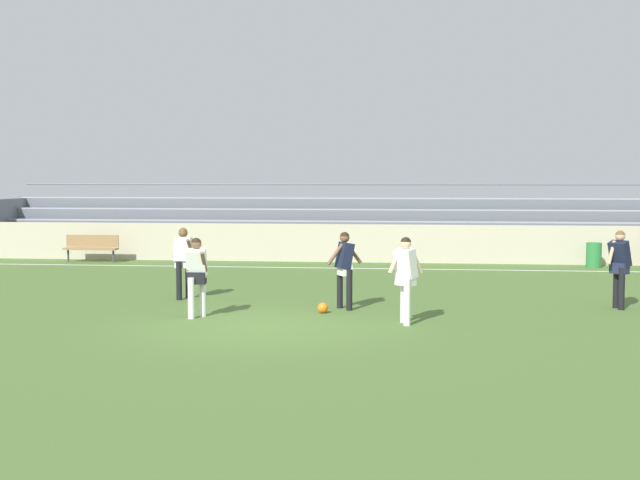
{
  "coord_description": "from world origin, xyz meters",
  "views": [
    {
      "loc": [
        2.85,
        -15.33,
        2.79
      ],
      "look_at": [
        0.72,
        3.49,
        1.39
      ],
      "focal_mm": 46.76,
      "sensor_mm": 36.0,
      "label": 1
    }
  ],
  "objects_px": {
    "trash_bin": "(594,255)",
    "player_white_dropping_back": "(406,272)",
    "player_dark_trailing_run": "(345,263)",
    "player_white_pressing_high": "(197,271)",
    "bench_far_right": "(91,246)",
    "soccer_ball": "(323,308)",
    "player_white_wide_left": "(183,257)",
    "player_dark_challenging": "(620,262)",
    "bleacher_stand": "(342,225)"
  },
  "relations": [
    {
      "from": "trash_bin",
      "to": "player_white_dropping_back",
      "type": "height_order",
      "value": "player_white_dropping_back"
    },
    {
      "from": "player_dark_trailing_run",
      "to": "player_white_pressing_high",
      "type": "xyz_separation_m",
      "value": [
        -2.85,
        -1.4,
        -0.03
      ]
    },
    {
      "from": "bench_far_right",
      "to": "player_dark_trailing_run",
      "type": "relative_size",
      "value": 1.09
    },
    {
      "from": "soccer_ball",
      "to": "trash_bin",
      "type": "bearing_deg",
      "value": 52.59
    },
    {
      "from": "player_dark_trailing_run",
      "to": "player_white_pressing_high",
      "type": "relative_size",
      "value": 1.03
    },
    {
      "from": "player_white_wide_left",
      "to": "player_dark_trailing_run",
      "type": "bearing_deg",
      "value": -15.9
    },
    {
      "from": "player_white_dropping_back",
      "to": "player_white_wide_left",
      "type": "height_order",
      "value": "player_white_dropping_back"
    },
    {
      "from": "player_dark_trailing_run",
      "to": "player_white_dropping_back",
      "type": "bearing_deg",
      "value": -52.08
    },
    {
      "from": "player_white_dropping_back",
      "to": "player_dark_challenging",
      "type": "distance_m",
      "value": 5.11
    },
    {
      "from": "trash_bin",
      "to": "player_white_wide_left",
      "type": "bearing_deg",
      "value": -143.32
    },
    {
      "from": "trash_bin",
      "to": "player_white_pressing_high",
      "type": "xyz_separation_m",
      "value": [
        -9.93,
        -10.61,
        0.56
      ]
    },
    {
      "from": "bench_far_right",
      "to": "trash_bin",
      "type": "relative_size",
      "value": 2.31
    },
    {
      "from": "trash_bin",
      "to": "soccer_ball",
      "type": "height_order",
      "value": "trash_bin"
    },
    {
      "from": "player_white_dropping_back",
      "to": "player_white_pressing_high",
      "type": "distance_m",
      "value": 4.17
    },
    {
      "from": "player_white_wide_left",
      "to": "player_white_pressing_high",
      "type": "bearing_deg",
      "value": -68.6
    },
    {
      "from": "trash_bin",
      "to": "soccer_ball",
      "type": "relative_size",
      "value": 3.55
    },
    {
      "from": "player_white_wide_left",
      "to": "soccer_ball",
      "type": "relative_size",
      "value": 7.53
    },
    {
      "from": "bench_far_right",
      "to": "player_white_pressing_high",
      "type": "bearing_deg",
      "value": -58.59
    },
    {
      "from": "trash_bin",
      "to": "player_dark_trailing_run",
      "type": "distance_m",
      "value": 11.63
    },
    {
      "from": "player_dark_trailing_run",
      "to": "bleacher_stand",
      "type": "bearing_deg",
      "value": 95.22
    },
    {
      "from": "bench_far_right",
      "to": "player_white_wide_left",
      "type": "relative_size",
      "value": 1.09
    },
    {
      "from": "bleacher_stand",
      "to": "player_dark_challenging",
      "type": "bearing_deg",
      "value": -59.64
    },
    {
      "from": "player_white_dropping_back",
      "to": "player_dark_challenging",
      "type": "bearing_deg",
      "value": 27.88
    },
    {
      "from": "bench_far_right",
      "to": "soccer_ball",
      "type": "height_order",
      "value": "bench_far_right"
    },
    {
      "from": "bench_far_right",
      "to": "player_dark_challenging",
      "type": "distance_m",
      "value": 17.2
    },
    {
      "from": "player_white_pressing_high",
      "to": "trash_bin",
      "type": "bearing_deg",
      "value": 46.9
    },
    {
      "from": "trash_bin",
      "to": "player_dark_challenging",
      "type": "relative_size",
      "value": 0.46
    },
    {
      "from": "player_white_wide_left",
      "to": "soccer_ball",
      "type": "height_order",
      "value": "player_white_wide_left"
    },
    {
      "from": "bleacher_stand",
      "to": "trash_bin",
      "type": "distance_m",
      "value": 8.94
    },
    {
      "from": "player_dark_challenging",
      "to": "player_white_pressing_high",
      "type": "xyz_separation_m",
      "value": [
        -8.68,
        -2.11,
        -0.05
      ]
    },
    {
      "from": "bleacher_stand",
      "to": "player_dark_challenging",
      "type": "distance_m",
      "value": 13.82
    },
    {
      "from": "player_white_dropping_back",
      "to": "soccer_ball",
      "type": "bearing_deg",
      "value": 146.94
    },
    {
      "from": "trash_bin",
      "to": "soccer_ball",
      "type": "bearing_deg",
      "value": -127.41
    },
    {
      "from": "bleacher_stand",
      "to": "bench_far_right",
      "type": "relative_size",
      "value": 14.37
    },
    {
      "from": "player_white_wide_left",
      "to": "trash_bin",
      "type": "bearing_deg",
      "value": 36.68
    },
    {
      "from": "bench_far_right",
      "to": "player_dark_challenging",
      "type": "height_order",
      "value": "player_dark_challenging"
    },
    {
      "from": "player_white_dropping_back",
      "to": "player_dark_challenging",
      "type": "relative_size",
      "value": 1.0
    },
    {
      "from": "player_dark_trailing_run",
      "to": "soccer_ball",
      "type": "distance_m",
      "value": 1.12
    },
    {
      "from": "bleacher_stand",
      "to": "trash_bin",
      "type": "xyz_separation_m",
      "value": [
        8.23,
        -3.42,
        -0.72
      ]
    },
    {
      "from": "player_white_pressing_high",
      "to": "player_white_wide_left",
      "type": "bearing_deg",
      "value": 111.4
    },
    {
      "from": "bleacher_stand",
      "to": "player_white_pressing_high",
      "type": "distance_m",
      "value": 14.14
    },
    {
      "from": "bench_far_right",
      "to": "player_white_wide_left",
      "type": "height_order",
      "value": "player_white_wide_left"
    },
    {
      "from": "soccer_ball",
      "to": "player_dark_challenging",
      "type": "bearing_deg",
      "value": 11.57
    },
    {
      "from": "player_dark_challenging",
      "to": "player_white_wide_left",
      "type": "bearing_deg",
      "value": 177.74
    },
    {
      "from": "player_white_wide_left",
      "to": "player_white_pressing_high",
      "type": "relative_size",
      "value": 1.03
    },
    {
      "from": "bleacher_stand",
      "to": "player_dark_challenging",
      "type": "height_order",
      "value": "bleacher_stand"
    },
    {
      "from": "bleacher_stand",
      "to": "soccer_ball",
      "type": "xyz_separation_m",
      "value": [
        0.75,
        -13.2,
        -1.0
      ]
    },
    {
      "from": "bleacher_stand",
      "to": "player_white_dropping_back",
      "type": "bearing_deg",
      "value": -80.23
    },
    {
      "from": "bench_far_right",
      "to": "player_dark_trailing_run",
      "type": "xyz_separation_m",
      "value": [
        9.22,
        -9.03,
        0.44
      ]
    },
    {
      "from": "player_dark_trailing_run",
      "to": "trash_bin",
      "type": "bearing_deg",
      "value": 52.48
    }
  ]
}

